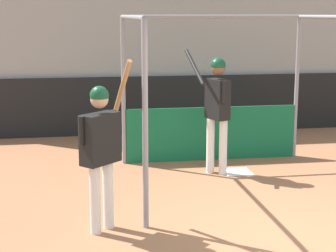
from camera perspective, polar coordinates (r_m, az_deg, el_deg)
ground_plane at (r=6.69m, az=11.83°, el=-11.27°), size 60.00×60.00×0.00m
outfield_wall at (r=12.16m, az=1.73°, el=2.23°), size 24.00×0.12×1.23m
bleacher_section at (r=14.07m, az=0.14°, el=7.71°), size 8.15×4.00×3.31m
batting_cage at (r=9.16m, az=5.47°, el=2.38°), size 3.15×3.09×2.52m
home_plate at (r=9.26m, az=7.03°, el=-4.64°), size 0.44×0.44×0.02m
player_batter at (r=8.92m, az=4.98°, el=2.28°), size 0.63×0.73×1.98m
player_waiting at (r=6.56m, az=-6.82°, el=-1.86°), size 0.66×0.77×2.04m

